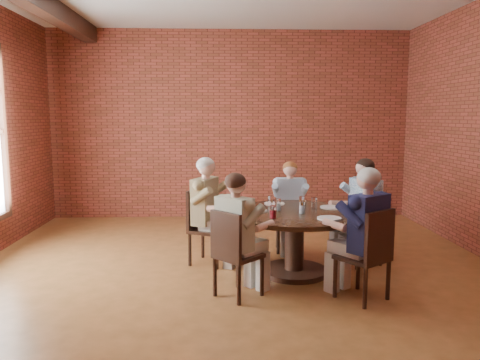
{
  "coord_description": "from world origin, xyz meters",
  "views": [
    {
      "loc": [
        -0.19,
        -5.1,
        1.85
      ],
      "look_at": [
        0.07,
        1.0,
        1.02
      ],
      "focal_mm": 35.0,
      "sensor_mm": 36.0,
      "label": 1
    }
  ],
  "objects_px": {
    "diner_a": "(361,212)",
    "diner_e": "(363,234)",
    "chair_c": "(203,223)",
    "diner_c": "(209,211)",
    "diner_b": "(290,207)",
    "chair_b": "(289,215)",
    "chair_a": "(366,224)",
    "dining_table": "(295,230)",
    "smartphone": "(325,216)",
    "chair_d": "(233,251)",
    "chair_e": "(370,252)",
    "diner_d": "(238,235)"
  },
  "relations": [
    {
      "from": "chair_a",
      "to": "diner_c",
      "type": "relative_size",
      "value": 0.7
    },
    {
      "from": "diner_a",
      "to": "diner_c",
      "type": "bearing_deg",
      "value": -114.45
    },
    {
      "from": "chair_a",
      "to": "smartphone",
      "type": "distance_m",
      "value": 1.0
    },
    {
      "from": "chair_b",
      "to": "diner_b",
      "type": "bearing_deg",
      "value": -90.0
    },
    {
      "from": "chair_b",
      "to": "chair_c",
      "type": "relative_size",
      "value": 0.94
    },
    {
      "from": "diner_c",
      "to": "diner_b",
      "type": "bearing_deg",
      "value": -41.31
    },
    {
      "from": "chair_c",
      "to": "diner_d",
      "type": "height_order",
      "value": "diner_d"
    },
    {
      "from": "diner_a",
      "to": "chair_c",
      "type": "relative_size",
      "value": 1.41
    },
    {
      "from": "chair_b",
      "to": "chair_d",
      "type": "distance_m",
      "value": 1.93
    },
    {
      "from": "chair_e",
      "to": "smartphone",
      "type": "bearing_deg",
      "value": -95.34
    },
    {
      "from": "dining_table",
      "to": "chair_e",
      "type": "distance_m",
      "value": 1.06
    },
    {
      "from": "chair_e",
      "to": "diner_e",
      "type": "distance_m",
      "value": 0.18
    },
    {
      "from": "diner_a",
      "to": "diner_e",
      "type": "xyz_separation_m",
      "value": [
        -0.32,
        -1.15,
        0.01
      ]
    },
    {
      "from": "diner_a",
      "to": "diner_e",
      "type": "bearing_deg",
      "value": -37.62
    },
    {
      "from": "diner_a",
      "to": "chair_d",
      "type": "bearing_deg",
      "value": -78.47
    },
    {
      "from": "diner_c",
      "to": "chair_d",
      "type": "relative_size",
      "value": 1.47
    },
    {
      "from": "diner_a",
      "to": "diner_b",
      "type": "xyz_separation_m",
      "value": [
        -0.81,
        0.6,
        -0.05
      ]
    },
    {
      "from": "diner_a",
      "to": "smartphone",
      "type": "height_order",
      "value": "diner_a"
    },
    {
      "from": "chair_b",
      "to": "diner_c",
      "type": "relative_size",
      "value": 0.66
    },
    {
      "from": "chair_a",
      "to": "diner_c",
      "type": "xyz_separation_m",
      "value": [
        -1.98,
        0.05,
        0.16
      ]
    },
    {
      "from": "chair_b",
      "to": "diner_b",
      "type": "relative_size",
      "value": 0.71
    },
    {
      "from": "diner_b",
      "to": "chair_d",
      "type": "relative_size",
      "value": 1.36
    },
    {
      "from": "chair_c",
      "to": "diner_c",
      "type": "bearing_deg",
      "value": -90.0
    },
    {
      "from": "chair_a",
      "to": "diner_d",
      "type": "xyz_separation_m",
      "value": [
        -1.66,
        -1.05,
        0.14
      ]
    },
    {
      "from": "chair_a",
      "to": "chair_e",
      "type": "height_order",
      "value": "chair_e"
    },
    {
      "from": "dining_table",
      "to": "chair_a",
      "type": "relative_size",
      "value": 1.67
    },
    {
      "from": "smartphone",
      "to": "dining_table",
      "type": "bearing_deg",
      "value": 149.17
    },
    {
      "from": "chair_d",
      "to": "smartphone",
      "type": "height_order",
      "value": "chair_d"
    },
    {
      "from": "dining_table",
      "to": "smartphone",
      "type": "distance_m",
      "value": 0.47
    },
    {
      "from": "chair_a",
      "to": "chair_d",
      "type": "distance_m",
      "value": 2.04
    },
    {
      "from": "chair_e",
      "to": "chair_d",
      "type": "bearing_deg",
      "value": -41.58
    },
    {
      "from": "diner_c",
      "to": "chair_c",
      "type": "bearing_deg",
      "value": 90.0
    },
    {
      "from": "dining_table",
      "to": "diner_e",
      "type": "xyz_separation_m",
      "value": [
        0.57,
        -0.79,
        0.15
      ]
    },
    {
      "from": "chair_b",
      "to": "smartphone",
      "type": "relative_size",
      "value": 5.89
    },
    {
      "from": "chair_a",
      "to": "chair_b",
      "type": "bearing_deg",
      "value": -147.61
    },
    {
      "from": "diner_c",
      "to": "diner_e",
      "type": "bearing_deg",
      "value": -104.29
    },
    {
      "from": "diner_b",
      "to": "diner_e",
      "type": "xyz_separation_m",
      "value": [
        0.49,
        -1.74,
        0.06
      ]
    },
    {
      "from": "diner_e",
      "to": "diner_d",
      "type": "bearing_deg",
      "value": -41.36
    },
    {
      "from": "chair_c",
      "to": "smartphone",
      "type": "relative_size",
      "value": 6.28
    },
    {
      "from": "diner_b",
      "to": "chair_c",
      "type": "bearing_deg",
      "value": -153.12
    },
    {
      "from": "chair_d",
      "to": "dining_table",
      "type": "bearing_deg",
      "value": -90.0
    },
    {
      "from": "chair_b",
      "to": "diner_d",
      "type": "distance_m",
      "value": 1.87
    },
    {
      "from": "diner_a",
      "to": "diner_d",
      "type": "xyz_separation_m",
      "value": [
        -1.58,
        -1.02,
        -0.02
      ]
    },
    {
      "from": "chair_a",
      "to": "chair_b",
      "type": "distance_m",
      "value": 1.09
    },
    {
      "from": "chair_c",
      "to": "chair_d",
      "type": "height_order",
      "value": "chair_c"
    },
    {
      "from": "dining_table",
      "to": "diner_b",
      "type": "bearing_deg",
      "value": 85.16
    },
    {
      "from": "diner_b",
      "to": "chair_c",
      "type": "height_order",
      "value": "diner_b"
    },
    {
      "from": "diner_a",
      "to": "dining_table",
      "type": "bearing_deg",
      "value": -90.0
    },
    {
      "from": "dining_table",
      "to": "diner_e",
      "type": "relative_size",
      "value": 1.16
    },
    {
      "from": "chair_d",
      "to": "chair_e",
      "type": "height_order",
      "value": "chair_e"
    }
  ]
}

